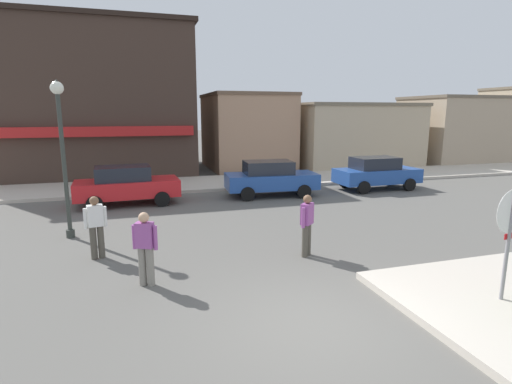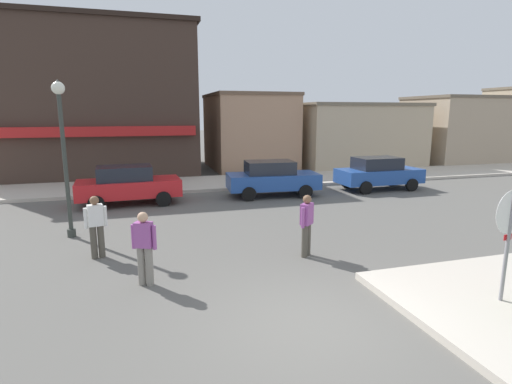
{
  "view_description": "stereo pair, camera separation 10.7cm",
  "coord_description": "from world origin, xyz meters",
  "px_view_note": "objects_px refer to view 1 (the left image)",
  "views": [
    {
      "loc": [
        -2.84,
        -5.76,
        3.63
      ],
      "look_at": [
        0.29,
        4.5,
        1.5
      ],
      "focal_mm": 28.0,
      "sensor_mm": 36.0,
      "label": 1
    },
    {
      "loc": [
        -2.73,
        -5.79,
        3.63
      ],
      "look_at": [
        0.29,
        4.5,
        1.5
      ],
      "focal_mm": 28.0,
      "sensor_mm": 36.0,
      "label": 2
    }
  ],
  "objects_px": {
    "parked_car_second": "(271,178)",
    "pedestrian_crossing_far": "(307,223)",
    "lamp_post": "(62,137)",
    "pedestrian_crossing_near": "(145,247)",
    "parked_car_third": "(376,173)",
    "pedestrian_kerb_side": "(96,225)",
    "parked_car_nearest": "(126,185)",
    "stop_sign": "(509,230)"
  },
  "relations": [
    {
      "from": "pedestrian_crossing_near",
      "to": "pedestrian_kerb_side",
      "type": "distance_m",
      "value": 2.32
    },
    {
      "from": "lamp_post",
      "to": "parked_car_nearest",
      "type": "distance_m",
      "value": 4.85
    },
    {
      "from": "parked_car_third",
      "to": "pedestrian_crossing_near",
      "type": "height_order",
      "value": "pedestrian_crossing_near"
    },
    {
      "from": "parked_car_third",
      "to": "pedestrian_kerb_side",
      "type": "relative_size",
      "value": 2.5
    },
    {
      "from": "stop_sign",
      "to": "parked_car_third",
      "type": "xyz_separation_m",
      "value": [
        4.55,
        11.08,
        -0.71
      ]
    },
    {
      "from": "pedestrian_crossing_near",
      "to": "pedestrian_crossing_far",
      "type": "bearing_deg",
      "value": 9.3
    },
    {
      "from": "parked_car_second",
      "to": "lamp_post",
      "type": "bearing_deg",
      "value": -152.38
    },
    {
      "from": "parked_car_nearest",
      "to": "parked_car_second",
      "type": "bearing_deg",
      "value": -0.5
    },
    {
      "from": "parked_car_nearest",
      "to": "pedestrian_crossing_near",
      "type": "bearing_deg",
      "value": -86.58
    },
    {
      "from": "lamp_post",
      "to": "pedestrian_crossing_far",
      "type": "distance_m",
      "value": 7.29
    },
    {
      "from": "pedestrian_crossing_near",
      "to": "pedestrian_kerb_side",
      "type": "xyz_separation_m",
      "value": [
        -1.13,
        2.02,
        0.0
      ]
    },
    {
      "from": "lamp_post",
      "to": "parked_car_third",
      "type": "relative_size",
      "value": 1.13
    },
    {
      "from": "parked_car_second",
      "to": "pedestrian_crossing_near",
      "type": "distance_m",
      "value": 9.87
    },
    {
      "from": "parked_car_second",
      "to": "parked_car_third",
      "type": "relative_size",
      "value": 1.03
    },
    {
      "from": "parked_car_third",
      "to": "pedestrian_crossing_near",
      "type": "relative_size",
      "value": 2.5
    },
    {
      "from": "parked_car_second",
      "to": "pedestrian_crossing_far",
      "type": "height_order",
      "value": "pedestrian_crossing_far"
    },
    {
      "from": "parked_car_third",
      "to": "pedestrian_kerb_side",
      "type": "bearing_deg",
      "value": -153.23
    },
    {
      "from": "parked_car_nearest",
      "to": "parked_car_third",
      "type": "xyz_separation_m",
      "value": [
        11.46,
        -0.05,
        0.0
      ]
    },
    {
      "from": "pedestrian_crossing_near",
      "to": "pedestrian_crossing_far",
      "type": "height_order",
      "value": "same"
    },
    {
      "from": "lamp_post",
      "to": "pedestrian_kerb_side",
      "type": "height_order",
      "value": "lamp_post"
    },
    {
      "from": "parked_car_second",
      "to": "pedestrian_crossing_near",
      "type": "height_order",
      "value": "pedestrian_crossing_near"
    },
    {
      "from": "lamp_post",
      "to": "parked_car_second",
      "type": "distance_m",
      "value": 8.9
    },
    {
      "from": "parked_car_nearest",
      "to": "stop_sign",
      "type": "bearing_deg",
      "value": -58.18
    },
    {
      "from": "stop_sign",
      "to": "lamp_post",
      "type": "height_order",
      "value": "lamp_post"
    },
    {
      "from": "parked_car_third",
      "to": "pedestrian_crossing_far",
      "type": "bearing_deg",
      "value": -133.02
    },
    {
      "from": "stop_sign",
      "to": "pedestrian_crossing_far",
      "type": "xyz_separation_m",
      "value": [
        -2.42,
        3.6,
        -0.65
      ]
    },
    {
      "from": "parked_car_second",
      "to": "pedestrian_crossing_far",
      "type": "xyz_separation_m",
      "value": [
        -1.6,
        -7.48,
        0.06
      ]
    },
    {
      "from": "stop_sign",
      "to": "pedestrian_kerb_side",
      "type": "bearing_deg",
      "value": 146.63
    },
    {
      "from": "pedestrian_crossing_far",
      "to": "pedestrian_kerb_side",
      "type": "xyz_separation_m",
      "value": [
        -5.13,
        1.37,
        0.0
      ]
    },
    {
      "from": "pedestrian_crossing_far",
      "to": "pedestrian_kerb_side",
      "type": "distance_m",
      "value": 5.31
    },
    {
      "from": "stop_sign",
      "to": "pedestrian_crossing_near",
      "type": "xyz_separation_m",
      "value": [
        -6.42,
        2.95,
        -0.65
      ]
    },
    {
      "from": "lamp_post",
      "to": "pedestrian_crossing_near",
      "type": "relative_size",
      "value": 2.82
    },
    {
      "from": "parked_car_nearest",
      "to": "parked_car_third",
      "type": "distance_m",
      "value": 11.46
    },
    {
      "from": "pedestrian_crossing_near",
      "to": "pedestrian_kerb_side",
      "type": "bearing_deg",
      "value": 119.22
    },
    {
      "from": "parked_car_nearest",
      "to": "parked_car_third",
      "type": "bearing_deg",
      "value": -0.27
    },
    {
      "from": "parked_car_second",
      "to": "parked_car_third",
      "type": "bearing_deg",
      "value": -0.02
    },
    {
      "from": "lamp_post",
      "to": "parked_car_second",
      "type": "bearing_deg",
      "value": 27.62
    },
    {
      "from": "pedestrian_kerb_side",
      "to": "parked_car_nearest",
      "type": "bearing_deg",
      "value": 84.05
    },
    {
      "from": "pedestrian_kerb_side",
      "to": "pedestrian_crossing_near",
      "type": "bearing_deg",
      "value": -60.78
    },
    {
      "from": "lamp_post",
      "to": "parked_car_nearest",
      "type": "height_order",
      "value": "lamp_post"
    },
    {
      "from": "pedestrian_crossing_far",
      "to": "parked_car_third",
      "type": "bearing_deg",
      "value": 46.98
    },
    {
      "from": "pedestrian_crossing_far",
      "to": "lamp_post",
      "type": "bearing_deg",
      "value": 150.14
    }
  ]
}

